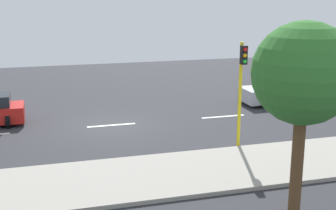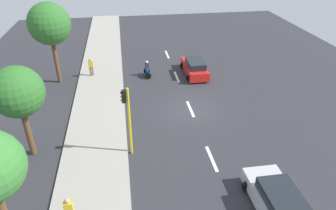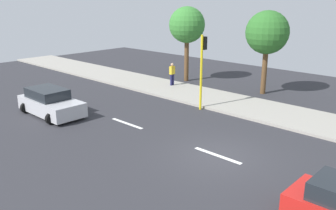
{
  "view_description": "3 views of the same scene",
  "coord_description": "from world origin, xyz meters",
  "px_view_note": "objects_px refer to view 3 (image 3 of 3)",
  "views": [
    {
      "loc": [
        21.92,
        -3.27,
        6.53
      ],
      "look_at": [
        1.36,
        2.55,
        1.2
      ],
      "focal_mm": 49.23,
      "sensor_mm": 36.0,
      "label": 1
    },
    {
      "loc": [
        4.86,
        20.15,
        12.16
      ],
      "look_at": [
        1.99,
        1.52,
        1.39
      ],
      "focal_mm": 33.22,
      "sensor_mm": 36.0,
      "label": 2
    },
    {
      "loc": [
        -11.82,
        -8.18,
        6.56
      ],
      "look_at": [
        1.25,
        4.12,
        1.17
      ],
      "focal_mm": 38.38,
      "sensor_mm": 36.0,
      "label": 3
    }
  ],
  "objects_px": {
    "street_tree_center": "(267,33)",
    "street_tree_south": "(187,25)",
    "car_silver": "(51,103)",
    "pedestrian_near_signal": "(172,73)",
    "traffic_light_corner": "(203,62)"
  },
  "relations": [
    {
      "from": "street_tree_center",
      "to": "street_tree_south",
      "type": "bearing_deg",
      "value": 95.35
    },
    {
      "from": "car_silver",
      "to": "pedestrian_near_signal",
      "type": "xyz_separation_m",
      "value": [
        9.77,
        -0.58,
        0.35
      ]
    },
    {
      "from": "street_tree_center",
      "to": "pedestrian_near_signal",
      "type": "bearing_deg",
      "value": 116.54
    },
    {
      "from": "car_silver",
      "to": "pedestrian_near_signal",
      "type": "distance_m",
      "value": 9.79
    },
    {
      "from": "street_tree_center",
      "to": "car_silver",
      "type": "bearing_deg",
      "value": 152.74
    },
    {
      "from": "traffic_light_corner",
      "to": "street_tree_center",
      "type": "bearing_deg",
      "value": -8.47
    },
    {
      "from": "pedestrian_near_signal",
      "to": "street_tree_center",
      "type": "distance_m",
      "value": 7.42
    },
    {
      "from": "traffic_light_corner",
      "to": "street_tree_center",
      "type": "distance_m",
      "value": 6.12
    },
    {
      "from": "car_silver",
      "to": "street_tree_center",
      "type": "height_order",
      "value": "street_tree_center"
    },
    {
      "from": "street_tree_south",
      "to": "street_tree_center",
      "type": "xyz_separation_m",
      "value": [
        0.62,
        -6.61,
        -0.2
      ]
    },
    {
      "from": "traffic_light_corner",
      "to": "street_tree_center",
      "type": "relative_size",
      "value": 0.78
    },
    {
      "from": "pedestrian_near_signal",
      "to": "street_tree_south",
      "type": "xyz_separation_m",
      "value": [
        2.37,
        0.62,
        3.38
      ]
    },
    {
      "from": "pedestrian_near_signal",
      "to": "traffic_light_corner",
      "type": "xyz_separation_m",
      "value": [
        -2.92,
        -5.11,
        1.87
      ]
    },
    {
      "from": "traffic_light_corner",
      "to": "pedestrian_near_signal",
      "type": "bearing_deg",
      "value": 60.26
    },
    {
      "from": "traffic_light_corner",
      "to": "street_tree_south",
      "type": "xyz_separation_m",
      "value": [
        5.3,
        5.73,
        1.51
      ]
    }
  ]
}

